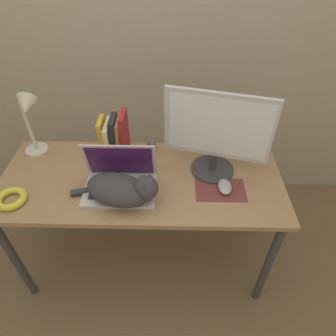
# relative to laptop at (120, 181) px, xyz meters

# --- Properties ---
(ground_plane) EXTENTS (12.00, 12.00, 0.00)m
(ground_plane) POSITION_rel_laptop_xyz_m (0.09, -0.24, -0.80)
(ground_plane) COLOR brown
(wall_back) EXTENTS (8.00, 0.05, 2.60)m
(wall_back) POSITION_rel_laptop_xyz_m (0.09, 0.85, 0.50)
(wall_back) COLOR #9E9384
(wall_back) RESTS_ON ground_plane
(desk) EXTENTS (1.49, 0.63, 0.76)m
(desk) POSITION_rel_laptop_xyz_m (0.09, 0.08, -0.13)
(desk) COLOR #93704C
(desk) RESTS_ON ground_plane
(laptop) EXTENTS (0.36, 0.24, 0.25)m
(laptop) POSITION_rel_laptop_xyz_m (0.00, 0.00, 0.00)
(laptop) COLOR #B7B7BC
(laptop) RESTS_ON desk
(cat) EXTENTS (0.44, 0.28, 0.16)m
(cat) POSITION_rel_laptop_xyz_m (0.02, -0.08, 0.02)
(cat) COLOR #333338
(cat) RESTS_ON desk
(external_monitor) EXTENTS (0.52, 0.23, 0.46)m
(external_monitor) POSITION_rel_laptop_xyz_m (0.48, 0.15, 0.20)
(external_monitor) COLOR #333338
(external_monitor) RESTS_ON desk
(mousepad) EXTENTS (0.25, 0.16, 0.00)m
(mousepad) POSITION_rel_laptop_xyz_m (0.51, -0.00, -0.05)
(mousepad) COLOR brown
(mousepad) RESTS_ON desk
(computer_mouse) EXTENTS (0.07, 0.11, 0.03)m
(computer_mouse) POSITION_rel_laptop_xyz_m (0.53, 0.00, -0.03)
(computer_mouse) COLOR #99999E
(computer_mouse) RESTS_ON mousepad
(book_row) EXTENTS (0.15, 0.16, 0.25)m
(book_row) POSITION_rel_laptop_xyz_m (-0.07, 0.30, 0.06)
(book_row) COLOR gold
(book_row) RESTS_ON desk
(desk_lamp) EXTENTS (0.17, 0.17, 0.39)m
(desk_lamp) POSITION_rel_laptop_xyz_m (-0.50, 0.27, 0.21)
(desk_lamp) COLOR beige
(desk_lamp) RESTS_ON desk
(cable_coil) EXTENTS (0.15, 0.15, 0.03)m
(cable_coil) POSITION_rel_laptop_xyz_m (-0.52, -0.10, -0.03)
(cable_coil) COLOR gold
(cable_coil) RESTS_ON desk
(webcam) EXTENTS (0.05, 0.05, 0.08)m
(webcam) POSITION_rel_laptop_xyz_m (0.14, 0.30, 0.00)
(webcam) COLOR #232328
(webcam) RESTS_ON desk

